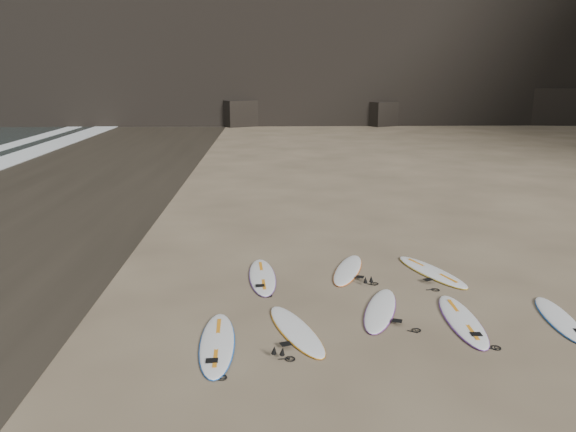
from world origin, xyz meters
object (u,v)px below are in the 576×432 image
(surfboard_0, at_px, (217,343))
(surfboard_3, at_px, (462,320))
(surfboard_2, at_px, (380,309))
(surfboard_5, at_px, (262,276))
(surfboard_1, at_px, (296,330))
(surfboard_7, at_px, (431,271))
(surfboard_6, at_px, (348,269))
(surfboard_4, at_px, (559,318))

(surfboard_0, distance_m, surfboard_3, 5.19)
(surfboard_0, height_order, surfboard_2, surfboard_0)
(surfboard_0, distance_m, surfboard_5, 3.74)
(surfboard_1, relative_size, surfboard_2, 1.01)
(surfboard_2, height_order, surfboard_7, surfboard_7)
(surfboard_1, relative_size, surfboard_5, 0.94)
(surfboard_0, relative_size, surfboard_1, 1.07)
(surfboard_2, distance_m, surfboard_5, 3.42)
(surfboard_6, bearing_deg, surfboard_4, -19.99)
(surfboard_0, bearing_deg, surfboard_6, 50.30)
(surfboard_6, xyz_separation_m, surfboard_7, (2.19, -0.23, 0.00))
(surfboard_4, height_order, surfboard_7, surfboard_7)
(surfboard_4, bearing_deg, surfboard_7, 128.67)
(surfboard_3, height_order, surfboard_7, same)
(surfboard_7, bearing_deg, surfboard_6, 151.80)
(surfboard_3, bearing_deg, surfboard_0, -169.00)
(surfboard_6, bearing_deg, surfboard_2, -64.17)
(surfboard_5, bearing_deg, surfboard_0, -106.88)
(surfboard_4, distance_m, surfboard_5, 6.96)
(surfboard_6, bearing_deg, surfboard_3, -40.18)
(surfboard_1, height_order, surfboard_3, surfboard_3)
(surfboard_3, bearing_deg, surfboard_7, 87.66)
(surfboard_0, distance_m, surfboard_1, 1.65)
(surfboard_5, relative_size, surfboard_6, 1.09)
(surfboard_2, distance_m, surfboard_7, 3.01)
(surfboard_4, relative_size, surfboard_5, 0.88)
(surfboard_6, bearing_deg, surfboard_0, -109.47)
(surfboard_4, bearing_deg, surfboard_5, 162.48)
(surfboard_2, xyz_separation_m, surfboard_6, (-0.36, 2.62, -0.00))
(surfboard_1, height_order, surfboard_6, surfboard_1)
(surfboard_4, bearing_deg, surfboard_0, -167.18)
(surfboard_0, relative_size, surfboard_7, 1.00)
(surfboard_0, relative_size, surfboard_4, 1.15)
(surfboard_1, bearing_deg, surfboard_2, 7.21)
(surfboard_0, relative_size, surfboard_3, 1.01)
(surfboard_4, height_order, surfboard_6, surfboard_6)
(surfboard_0, bearing_deg, surfboard_3, 7.36)
(surfboard_1, height_order, surfboard_2, same)
(surfboard_2, height_order, surfboard_4, surfboard_2)
(surfboard_4, bearing_deg, surfboard_3, -173.84)
(surfboard_2, distance_m, surfboard_3, 1.74)
(surfboard_5, bearing_deg, surfboard_4, -27.25)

